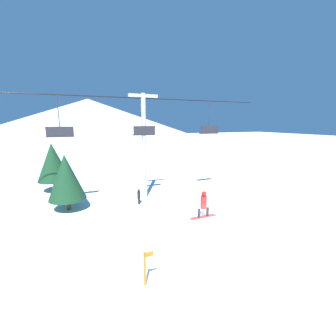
% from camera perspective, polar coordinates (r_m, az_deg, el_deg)
% --- Properties ---
extents(ground_plane, '(220.00, 220.00, 0.00)m').
position_cam_1_polar(ground_plane, '(12.03, 12.09, -20.70)').
color(ground_plane, white).
extents(mountain_ridge, '(89.95, 89.95, 15.31)m').
position_cam_1_polar(mountain_ridge, '(96.09, -19.46, 11.68)').
color(mountain_ridge, silver).
rests_on(mountain_ridge, ground_plane).
extents(snow_ramp, '(2.88, 3.98, 1.81)m').
position_cam_1_polar(snow_ramp, '(10.62, 11.06, -19.64)').
color(snow_ramp, white).
rests_on(snow_ramp, ground_plane).
extents(snowboarder, '(1.38, 0.30, 1.32)m').
position_cam_1_polar(snowboarder, '(11.14, 9.02, -9.09)').
color(snowboarder, '#B22D2D').
rests_on(snowboarder, snow_ramp).
extents(chairlift, '(21.91, 0.44, 8.63)m').
position_cam_1_polar(chairlift, '(18.70, -6.10, 8.00)').
color(chairlift, '#B2B2B7').
rests_on(chairlift, ground_plane).
extents(pine_tree_near, '(2.62, 2.62, 4.14)m').
position_cam_1_polar(pine_tree_near, '(17.81, -24.48, -2.11)').
color(pine_tree_near, '#4C3823').
rests_on(pine_tree_near, ground_plane).
extents(pine_tree_far, '(2.84, 2.84, 4.54)m').
position_cam_1_polar(pine_tree_far, '(23.20, -27.21, 1.35)').
color(pine_tree_far, '#4C3823').
rests_on(pine_tree_far, ground_plane).
extents(trail_marker, '(0.41, 0.10, 1.44)m').
position_cam_1_polar(trail_marker, '(9.66, -5.81, -23.89)').
color(trail_marker, orange).
rests_on(trail_marker, ground_plane).
extents(distant_skier, '(0.24, 0.24, 1.23)m').
position_cam_1_polar(distant_skier, '(17.95, -7.41, -7.07)').
color(distant_skier, black).
rests_on(distant_skier, ground_plane).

